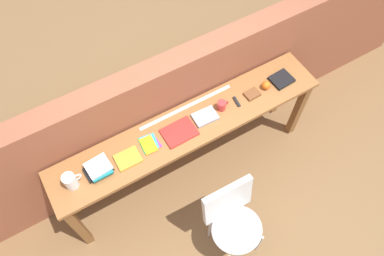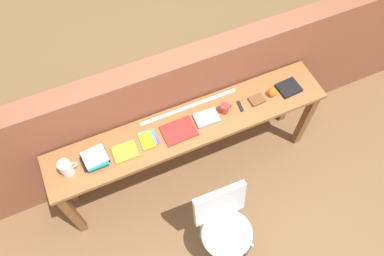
{
  "view_description": "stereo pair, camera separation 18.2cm",
  "coord_description": "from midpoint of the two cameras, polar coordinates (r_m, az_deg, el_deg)",
  "views": [
    {
      "loc": [
        -0.81,
        -1.13,
        3.6
      ],
      "look_at": [
        0.0,
        0.25,
        0.9
      ],
      "focal_mm": 35.0,
      "sensor_mm": 36.0,
      "label": 1
    },
    {
      "loc": [
        -0.65,
        -1.21,
        3.6
      ],
      "look_at": [
        0.0,
        0.25,
        0.9
      ],
      "focal_mm": 35.0,
      "sensor_mm": 36.0,
      "label": 2
    }
  ],
  "objects": [
    {
      "name": "ruler_metal_back_edge",
      "position": [
        3.27,
        1.14,
        3.21
      ],
      "size": [
        0.9,
        0.03,
        0.0
      ],
      "primitive_type": "cube",
      "color": "silver",
      "rests_on": "sideboard"
    },
    {
      "name": "book_repair_rightmost",
      "position": [
        3.51,
        15.98,
        5.84
      ],
      "size": [
        0.2,
        0.18,
        0.03
      ],
      "primitive_type": "cube",
      "rotation": [
        0.0,
        0.0,
        0.06
      ],
      "color": "black",
      "rests_on": "sideboard"
    },
    {
      "name": "brick_wall_back",
      "position": [
        3.52,
        -1.09,
        3.05
      ],
      "size": [
        6.0,
        0.2,
        1.35
      ],
      "primitive_type": "cube",
      "color": "#935138",
      "rests_on": "ground"
    },
    {
      "name": "sports_ball_small",
      "position": [
        3.41,
        13.61,
        5.24
      ],
      "size": [
        0.08,
        0.08,
        0.08
      ],
      "primitive_type": "sphere",
      "color": "orange",
      "rests_on": "sideboard"
    },
    {
      "name": "leather_journal_brown",
      "position": [
        3.37,
        11.38,
        4.16
      ],
      "size": [
        0.13,
        0.11,
        0.02
      ],
      "primitive_type": "cube",
      "rotation": [
        0.0,
        0.0,
        0.04
      ],
      "color": "brown",
      "rests_on": "sideboard"
    },
    {
      "name": "book_stack_leftmost",
      "position": [
        3.06,
        -12.9,
        -4.63
      ],
      "size": [
        0.22,
        0.19,
        0.07
      ],
      "color": "black",
      "rests_on": "sideboard"
    },
    {
      "name": "book_open_centre",
      "position": [
        3.13,
        -0.36,
        -0.52
      ],
      "size": [
        0.28,
        0.21,
        0.02
      ],
      "primitive_type": "cube",
      "rotation": [
        0.0,
        0.0,
        0.02
      ],
      "color": "red",
      "rests_on": "sideboard"
    },
    {
      "name": "magazine_cycling",
      "position": [
        3.07,
        -8.5,
        -3.7
      ],
      "size": [
        0.2,
        0.16,
        0.02
      ],
      "primitive_type": "cube",
      "rotation": [
        0.0,
        0.0,
        -0.01
      ],
      "color": "gold",
      "rests_on": "sideboard"
    },
    {
      "name": "pamphlet_pile_colourful",
      "position": [
        3.11,
        -5.07,
        -1.81
      ],
      "size": [
        0.16,
        0.18,
        0.01
      ],
      "color": "purple",
      "rests_on": "sideboard"
    },
    {
      "name": "ground_plane",
      "position": [
        3.85,
        2.9,
        -9.87
      ],
      "size": [
        40.0,
        40.0,
        0.0
      ],
      "primitive_type": "plane",
      "color": "brown"
    },
    {
      "name": "pitcher_white",
      "position": [
        3.03,
        -16.98,
        -5.95
      ],
      "size": [
        0.14,
        0.1,
        0.18
      ],
      "color": "white",
      "rests_on": "sideboard"
    },
    {
      "name": "book_grey_hardcover",
      "position": [
        3.2,
        3.86,
        1.46
      ],
      "size": [
        0.21,
        0.16,
        0.03
      ],
      "primitive_type": "cube",
      "rotation": [
        0.0,
        0.0,
        -0.04
      ],
      "color": "#9E9EA3",
      "rests_on": "sideboard"
    },
    {
      "name": "chair_white_moulded",
      "position": [
        3.22,
        6.6,
        -14.36
      ],
      "size": [
        0.45,
        0.47,
        0.89
      ],
      "color": "silver",
      "rests_on": "ground"
    },
    {
      "name": "sideboard",
      "position": [
        3.3,
        1.23,
        -0.81
      ],
      "size": [
        2.5,
        0.44,
        0.88
      ],
      "color": "#996033",
      "rests_on": "ground"
    },
    {
      "name": "mug",
      "position": [
        3.23,
        6.58,
        2.93
      ],
      "size": [
        0.11,
        0.08,
        0.09
      ],
      "color": "red",
      "rests_on": "sideboard"
    },
    {
      "name": "multitool_folded",
      "position": [
        3.31,
        8.92,
        3.25
      ],
      "size": [
        0.04,
        0.11,
        0.02
      ],
      "primitive_type": "cube",
      "rotation": [
        0.0,
        0.0,
        -0.12
      ],
      "color": "black",
      "rests_on": "sideboard"
    }
  ]
}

